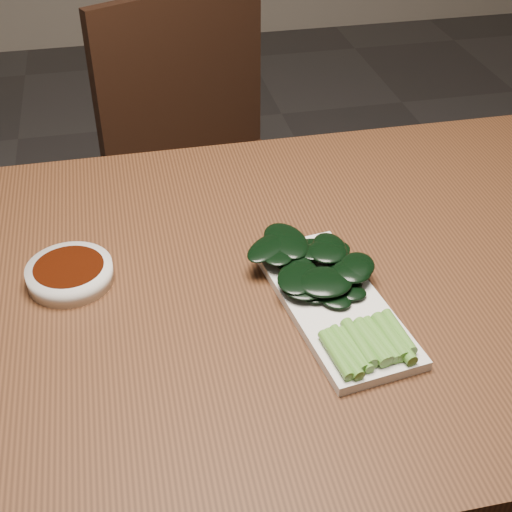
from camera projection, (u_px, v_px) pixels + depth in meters
name	position (u px, v px, depth m)	size (l,w,h in m)	color
table	(247.00, 319.00, 1.04)	(1.40, 0.80, 0.75)	#482714
chair_far	(215.00, 169.00, 1.76)	(0.61, 0.61, 0.89)	black
sauce_bowl	(70.00, 273.00, 0.99)	(0.12, 0.12, 0.03)	silver
serving_plate	(334.00, 304.00, 0.95)	(0.16, 0.31, 0.01)	silver
gai_lan	(328.00, 282.00, 0.95)	(0.19, 0.31, 0.03)	#579132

